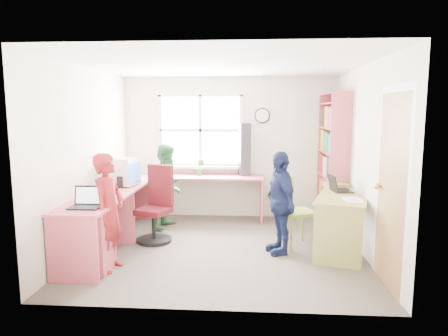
% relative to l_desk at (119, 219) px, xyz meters
% --- Properties ---
extents(room, '(3.64, 3.44, 2.44)m').
position_rel_l_desk_xyz_m(room, '(1.32, 0.38, 0.76)').
color(room, '#473F38').
rests_on(room, ground).
extents(l_desk, '(2.38, 2.95, 0.75)m').
position_rel_l_desk_xyz_m(l_desk, '(0.00, 0.00, 0.00)').
color(l_desk, '#CD5261').
rests_on(l_desk, ground).
extents(right_desk, '(0.94, 1.41, 0.74)m').
position_rel_l_desk_xyz_m(right_desk, '(2.87, 0.31, 0.08)').
color(right_desk, '#928F49').
rests_on(right_desk, ground).
extents(bookshelf, '(0.30, 1.02, 2.10)m').
position_rel_l_desk_xyz_m(bookshelf, '(2.96, 1.47, 0.55)').
color(bookshelf, '#CD5261').
rests_on(bookshelf, ground).
extents(swivel_chair, '(0.64, 0.64, 1.06)m').
position_rel_l_desk_xyz_m(swivel_chair, '(0.35, 0.56, 0.00)').
color(swivel_chair, black).
rests_on(swivel_chair, ground).
extents(wooden_chair, '(0.55, 0.55, 0.99)m').
position_rel_l_desk_xyz_m(wooden_chair, '(2.24, 0.42, 0.08)').
color(wooden_chair, '#85AA38').
rests_on(wooden_chair, ground).
extents(crt_monitor, '(0.47, 0.43, 0.40)m').
position_rel_l_desk_xyz_m(crt_monitor, '(-0.18, 0.76, 0.50)').
color(crt_monitor, silver).
rests_on(crt_monitor, l_desk).
extents(laptop_left, '(0.33, 0.28, 0.23)m').
position_rel_l_desk_xyz_m(laptop_left, '(-0.16, -0.58, 0.35)').
color(laptop_left, black).
rests_on(laptop_left, l_desk).
extents(laptop_right, '(0.31, 0.36, 0.23)m').
position_rel_l_desk_xyz_m(laptop_right, '(2.85, 0.55, 0.34)').
color(laptop_right, black).
rests_on(laptop_right, right_desk).
extents(speaker_a, '(0.09, 0.09, 0.16)m').
position_rel_l_desk_xyz_m(speaker_a, '(-0.16, 0.58, 0.38)').
color(speaker_a, black).
rests_on(speaker_a, l_desk).
extents(speaker_b, '(0.12, 0.12, 0.19)m').
position_rel_l_desk_xyz_m(speaker_b, '(-0.19, 1.11, 0.39)').
color(speaker_b, black).
rests_on(speaker_b, l_desk).
extents(cd_tower, '(0.21, 0.20, 0.88)m').
position_rel_l_desk_xyz_m(cd_tower, '(1.57, 1.81, 0.73)').
color(cd_tower, black).
rests_on(cd_tower, l_desk).
extents(game_box, '(0.34, 0.34, 0.06)m').
position_rel_l_desk_xyz_m(game_box, '(2.89, 0.87, 0.32)').
color(game_box, red).
rests_on(game_box, right_desk).
extents(paper_a, '(0.27, 0.34, 0.00)m').
position_rel_l_desk_xyz_m(paper_a, '(-0.12, -0.03, 0.30)').
color(paper_a, silver).
rests_on(paper_a, l_desk).
extents(paper_b, '(0.23, 0.32, 0.00)m').
position_rel_l_desk_xyz_m(paper_b, '(2.92, 0.01, 0.29)').
color(paper_b, silver).
rests_on(paper_b, right_desk).
extents(potted_plant, '(0.17, 0.14, 0.27)m').
position_rel_l_desk_xyz_m(potted_plant, '(0.82, 1.76, 0.43)').
color(potted_plant, '#34762F').
rests_on(potted_plant, l_desk).
extents(person_red, '(0.39, 0.54, 1.35)m').
position_rel_l_desk_xyz_m(person_red, '(0.06, -0.51, 0.22)').
color(person_red, maroon).
rests_on(person_red, ground).
extents(person_green, '(0.64, 0.75, 1.32)m').
position_rel_l_desk_xyz_m(person_green, '(0.38, 1.24, 0.20)').
color(person_green, '#296731').
rests_on(person_green, ground).
extents(person_navy, '(0.54, 0.84, 1.32)m').
position_rel_l_desk_xyz_m(person_navy, '(2.05, 0.18, 0.21)').
color(person_navy, '#161E46').
rests_on(person_navy, ground).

